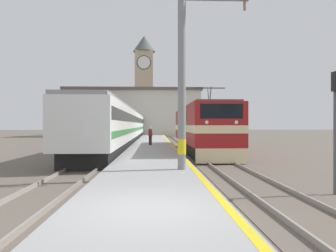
# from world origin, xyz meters

# --- Properties ---
(ground_plane) EXTENTS (200.00, 200.00, 0.00)m
(ground_plane) POSITION_xyz_m (0.00, 30.00, 0.00)
(ground_plane) COLOR #60564C
(platform) EXTENTS (3.72, 140.00, 0.41)m
(platform) POSITION_xyz_m (0.00, 25.00, 0.20)
(platform) COLOR #999999
(platform) RESTS_ON ground
(rail_track_near) EXTENTS (2.83, 140.00, 0.16)m
(rail_track_near) POSITION_xyz_m (3.74, 25.00, 0.03)
(rail_track_near) COLOR #60564C
(rail_track_near) RESTS_ON ground
(rail_track_far) EXTENTS (2.83, 140.00, 0.16)m
(rail_track_far) POSITION_xyz_m (-3.24, 25.00, 0.03)
(rail_track_far) COLOR #60564C
(rail_track_far) RESTS_ON ground
(locomotive_train) EXTENTS (2.92, 15.64, 4.60)m
(locomotive_train) POSITION_xyz_m (3.74, 18.13, 1.86)
(locomotive_train) COLOR black
(locomotive_train) RESTS_ON ground
(passenger_train) EXTENTS (2.92, 44.20, 3.70)m
(passenger_train) POSITION_xyz_m (-3.24, 29.53, 2.00)
(passenger_train) COLOR black
(passenger_train) RESTS_ON ground
(catenary_mast) EXTENTS (2.83, 0.34, 7.56)m
(catenary_mast) POSITION_xyz_m (1.30, 5.95, 4.11)
(catenary_mast) COLOR gray
(catenary_mast) RESTS_ON platform
(person_on_platform) EXTENTS (0.34, 0.34, 1.57)m
(person_on_platform) POSITION_xyz_m (-0.21, 21.57, 1.22)
(person_on_platform) COLOR #23232D
(person_on_platform) RESTS_ON platform
(clock_tower) EXTENTS (4.91, 4.91, 21.88)m
(clock_tower) POSITION_xyz_m (-2.11, 65.73, 11.72)
(clock_tower) COLOR tan
(clock_tower) RESTS_ON ground
(station_building) EXTENTS (24.78, 8.69, 8.78)m
(station_building) POSITION_xyz_m (-3.68, 54.43, 4.41)
(station_building) COLOR beige
(station_building) RESTS_ON ground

